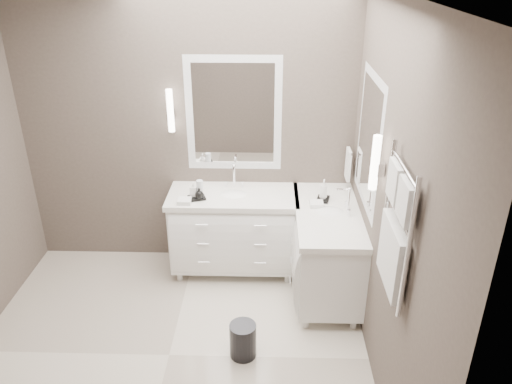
{
  "coord_description": "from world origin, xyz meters",
  "views": [
    {
      "loc": [
        0.78,
        -3.01,
        2.94
      ],
      "look_at": [
        0.68,
        0.7,
        1.13
      ],
      "focal_mm": 35.0,
      "sensor_mm": 36.0,
      "label": 1
    }
  ],
  "objects_px": {
    "vanity_right": "(327,246)",
    "waste_bin": "(243,340)",
    "towel_ladder": "(395,234)",
    "vanity_back": "(234,227)"
  },
  "relations": [
    {
      "from": "vanity_right",
      "to": "waste_bin",
      "type": "relative_size",
      "value": 4.17
    },
    {
      "from": "vanity_back",
      "to": "waste_bin",
      "type": "distance_m",
      "value": 1.26
    },
    {
      "from": "waste_bin",
      "to": "towel_ladder",
      "type": "bearing_deg",
      "value": -23.91
    },
    {
      "from": "vanity_back",
      "to": "towel_ladder",
      "type": "bearing_deg",
      "value": -55.9
    },
    {
      "from": "vanity_right",
      "to": "towel_ladder",
      "type": "height_order",
      "value": "towel_ladder"
    },
    {
      "from": "towel_ladder",
      "to": "waste_bin",
      "type": "relative_size",
      "value": 3.02
    },
    {
      "from": "towel_ladder",
      "to": "waste_bin",
      "type": "distance_m",
      "value": 1.62
    },
    {
      "from": "vanity_right",
      "to": "waste_bin",
      "type": "bearing_deg",
      "value": -129.73
    },
    {
      "from": "waste_bin",
      "to": "vanity_back",
      "type": "bearing_deg",
      "value": 96.93
    },
    {
      "from": "towel_ladder",
      "to": "vanity_back",
      "type": "bearing_deg",
      "value": 124.1
    }
  ]
}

